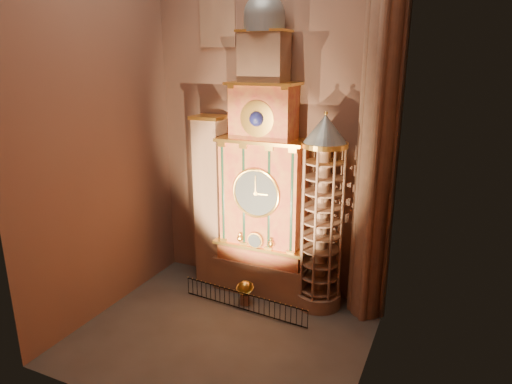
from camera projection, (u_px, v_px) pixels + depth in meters
The scene contains 10 objects.
floor at pixel (223, 333), 22.98m from camera, with size 14.00×14.00×0.00m, color #383330.
wall_back at pixel (271, 102), 25.08m from camera, with size 22.00×22.00×0.00m, color brown.
wall_left at pixel (95, 107), 22.62m from camera, with size 22.00×22.00×0.00m, color brown.
wall_right at pixel (382, 123), 17.07m from camera, with size 22.00×22.00×0.00m, color brown.
astronomical_clock at pixel (263, 182), 25.41m from camera, with size 5.60×2.41×16.70m.
portrait_tower at pixel (211, 201), 27.20m from camera, with size 1.80×1.60×10.20m.
stair_turret at pixel (322, 216), 24.19m from camera, with size 2.50×2.50×10.80m.
gothic_pier at pixel (381, 109), 21.79m from camera, with size 2.04×2.04×22.00m.
celestial_globe at pixel (245, 290), 25.47m from camera, with size 1.06×1.01×1.43m.
iron_railing at pixel (244, 302), 24.88m from camera, with size 7.49×0.63×1.02m.
Camera 1 is at (9.76, -17.52, 13.39)m, focal length 32.00 mm.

